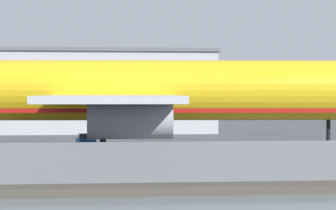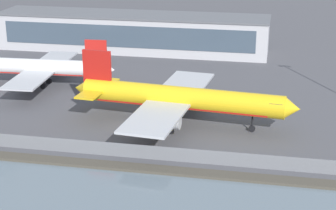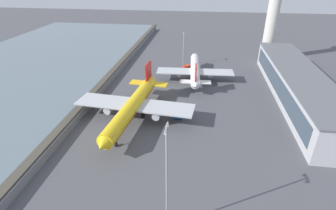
% 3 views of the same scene
% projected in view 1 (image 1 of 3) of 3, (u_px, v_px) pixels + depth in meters
% --- Properties ---
extents(ground_plane, '(500.00, 500.00, 0.00)m').
position_uv_depth(ground_plane, '(5.00, 168.00, 75.34)').
color(ground_plane, '#4C4C51').
extents(cargo_jet_yellow, '(49.84, 42.78, 15.08)m').
position_uv_depth(cargo_jet_yellow, '(132.00, 93.00, 79.48)').
color(cargo_jet_yellow, yellow).
rests_on(cargo_jet_yellow, ground).
extents(baggage_tug, '(1.81, 3.30, 1.80)m').
position_uv_depth(baggage_tug, '(86.00, 144.00, 94.47)').
color(baggage_tug, '#19519E').
rests_on(baggage_tug, ground).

